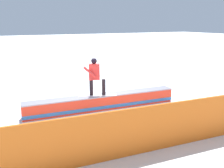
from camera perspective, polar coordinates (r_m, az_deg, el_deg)
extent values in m
plane|color=white|center=(9.88, -2.07, -5.69)|extent=(120.00, 120.00, 0.00)
cube|color=red|center=(9.79, -2.08, -4.20)|extent=(6.11, 0.99, 0.54)
cube|color=blue|center=(9.83, -2.08, -4.95)|extent=(6.12, 1.00, 0.13)
cube|color=#9592A2|center=(9.70, -2.10, -2.57)|extent=(6.11, 1.05, 0.04)
cube|color=white|center=(9.63, -3.32, -2.55)|extent=(1.50, 0.78, 0.01)
cylinder|color=black|center=(9.53, -4.78, -0.79)|extent=(0.18, 0.18, 0.61)
cylinder|color=black|center=(9.56, -1.92, -0.70)|extent=(0.18, 0.18, 0.61)
cube|color=red|center=(9.40, -4.13, 2.83)|extent=(0.46, 0.36, 0.61)
sphere|color=black|center=(9.33, -4.17, 5.32)|extent=(0.22, 0.22, 0.22)
cylinder|color=red|center=(9.22, -5.19, 2.79)|extent=(0.48, 0.25, 0.43)
cylinder|color=red|center=(9.56, -3.59, 3.22)|extent=(0.29, 0.18, 0.55)
cube|color=orange|center=(6.78, 11.12, -9.67)|extent=(13.67, 1.20, 1.28)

